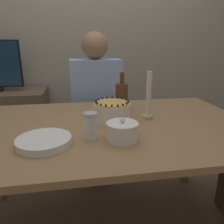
{
  "coord_description": "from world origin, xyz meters",
  "views": [
    {
      "loc": [
        -0.14,
        -1.08,
        1.13
      ],
      "look_at": [
        0.05,
        0.06,
        0.77
      ],
      "focal_mm": 35.0,
      "sensor_mm": 36.0,
      "label": 1
    }
  ],
  "objects_px": {
    "candle": "(148,100)",
    "person_man_blue_shirt": "(96,117)",
    "cake": "(112,111)",
    "bottle": "(122,96)",
    "sugar_shaker": "(91,126)",
    "sugar_bowl": "(122,131)"
  },
  "relations": [
    {
      "from": "candle",
      "to": "person_man_blue_shirt",
      "type": "height_order",
      "value": "person_man_blue_shirt"
    },
    {
      "from": "cake",
      "to": "person_man_blue_shirt",
      "type": "bearing_deg",
      "value": 92.98
    },
    {
      "from": "candle",
      "to": "cake",
      "type": "bearing_deg",
      "value": 179.69
    },
    {
      "from": "bottle",
      "to": "person_man_blue_shirt",
      "type": "bearing_deg",
      "value": 105.35
    },
    {
      "from": "cake",
      "to": "sugar_shaker",
      "type": "distance_m",
      "value": 0.27
    },
    {
      "from": "bottle",
      "to": "person_man_blue_shirt",
      "type": "xyz_separation_m",
      "value": [
        -0.12,
        0.45,
        -0.28
      ]
    },
    {
      "from": "sugar_bowl",
      "to": "sugar_shaker",
      "type": "distance_m",
      "value": 0.14
    },
    {
      "from": "sugar_shaker",
      "to": "bottle",
      "type": "relative_size",
      "value": 0.51
    },
    {
      "from": "sugar_shaker",
      "to": "bottle",
      "type": "distance_m",
      "value": 0.46
    },
    {
      "from": "cake",
      "to": "person_man_blue_shirt",
      "type": "distance_m",
      "value": 0.67
    },
    {
      "from": "sugar_shaker",
      "to": "candle",
      "type": "bearing_deg",
      "value": 34.14
    },
    {
      "from": "candle",
      "to": "person_man_blue_shirt",
      "type": "bearing_deg",
      "value": 111.05
    },
    {
      "from": "cake",
      "to": "candle",
      "type": "distance_m",
      "value": 0.21
    },
    {
      "from": "sugar_shaker",
      "to": "sugar_bowl",
      "type": "bearing_deg",
      "value": -15.39
    },
    {
      "from": "sugar_bowl",
      "to": "sugar_shaker",
      "type": "bearing_deg",
      "value": 164.61
    },
    {
      "from": "sugar_bowl",
      "to": "person_man_blue_shirt",
      "type": "height_order",
      "value": "person_man_blue_shirt"
    },
    {
      "from": "sugar_bowl",
      "to": "sugar_shaker",
      "type": "height_order",
      "value": "sugar_shaker"
    },
    {
      "from": "cake",
      "to": "sugar_shaker",
      "type": "bearing_deg",
      "value": -119.99
    },
    {
      "from": "sugar_bowl",
      "to": "person_man_blue_shirt",
      "type": "bearing_deg",
      "value": 92.14
    },
    {
      "from": "bottle",
      "to": "person_man_blue_shirt",
      "type": "relative_size",
      "value": 0.2
    },
    {
      "from": "person_man_blue_shirt",
      "to": "cake",
      "type": "bearing_deg",
      "value": 92.98
    },
    {
      "from": "sugar_bowl",
      "to": "person_man_blue_shirt",
      "type": "distance_m",
      "value": 0.92
    }
  ]
}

